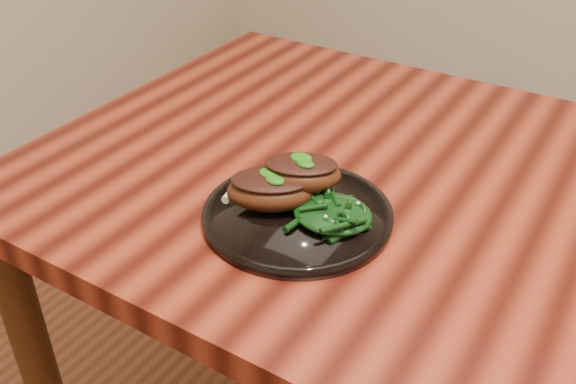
% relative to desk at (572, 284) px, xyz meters
% --- Properties ---
extents(desk, '(1.60, 0.80, 0.75)m').
position_rel_desk_xyz_m(desk, '(0.00, 0.00, 0.00)').
color(desk, '#330B06').
rests_on(desk, ground).
extents(plate, '(0.25, 0.25, 0.02)m').
position_rel_desk_xyz_m(plate, '(-0.33, -0.17, 0.09)').
color(plate, black).
rests_on(plate, desk).
extents(lamb_chop_front, '(0.14, 0.12, 0.05)m').
position_rel_desk_xyz_m(lamb_chop_front, '(-0.37, -0.18, 0.12)').
color(lamb_chop_front, '#431C0C').
rests_on(lamb_chop_front, plate).
extents(lamb_chop_back, '(0.12, 0.11, 0.05)m').
position_rel_desk_xyz_m(lamb_chop_back, '(-0.34, -0.14, 0.14)').
color(lamb_chop_back, '#431C0C').
rests_on(lamb_chop_back, plate).
extents(herb_smear, '(0.09, 0.06, 0.01)m').
position_rel_desk_xyz_m(herb_smear, '(-0.36, -0.11, 0.10)').
color(herb_smear, '#0F4507').
rests_on(herb_smear, plate).
extents(greens_heap, '(0.10, 0.10, 0.04)m').
position_rel_desk_xyz_m(greens_heap, '(-0.28, -0.16, 0.11)').
color(greens_heap, black).
rests_on(greens_heap, plate).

